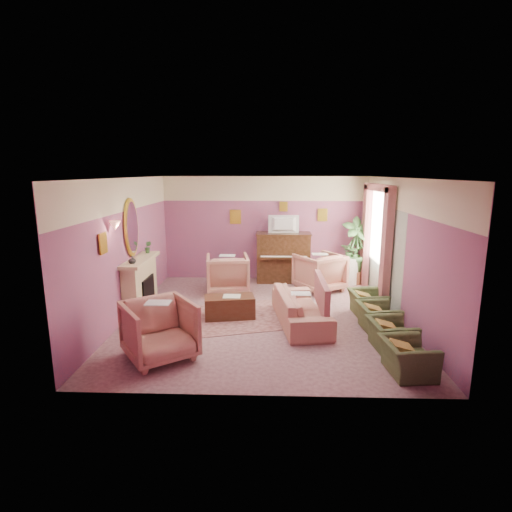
{
  "coord_description": "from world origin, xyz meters",
  "views": [
    {
      "loc": [
        0.13,
        -7.8,
        2.91
      ],
      "look_at": [
        -0.15,
        0.4,
        1.18
      ],
      "focal_mm": 28.0,
      "sensor_mm": 36.0,
      "label": 1
    }
  ],
  "objects_px": {
    "coffee_table": "(229,307)",
    "olive_chair_b": "(391,330)",
    "floral_armchair_right": "(319,270)",
    "sofa": "(301,302)",
    "olive_chair_c": "(378,313)",
    "television": "(284,223)",
    "olive_chair_d": "(367,299)",
    "side_table": "(349,271)",
    "floral_armchair_left": "(227,272)",
    "piano": "(283,258)",
    "floral_armchair_front": "(159,327)",
    "olive_chair_a": "(408,352)"
  },
  "relations": [
    {
      "from": "piano",
      "to": "television",
      "type": "relative_size",
      "value": 1.75
    },
    {
      "from": "olive_chair_d",
      "to": "olive_chair_c",
      "type": "bearing_deg",
      "value": -90.0
    },
    {
      "from": "floral_armchair_front",
      "to": "olive_chair_c",
      "type": "xyz_separation_m",
      "value": [
        3.75,
        1.27,
        -0.18
      ]
    },
    {
      "from": "side_table",
      "to": "olive_chair_b",
      "type": "bearing_deg",
      "value": -91.04
    },
    {
      "from": "television",
      "to": "olive_chair_b",
      "type": "distance_m",
      "value": 4.63
    },
    {
      "from": "piano",
      "to": "side_table",
      "type": "bearing_deg",
      "value": -4.88
    },
    {
      "from": "coffee_table",
      "to": "olive_chair_c",
      "type": "height_order",
      "value": "olive_chair_c"
    },
    {
      "from": "olive_chair_b",
      "to": "olive_chair_d",
      "type": "height_order",
      "value": "same"
    },
    {
      "from": "olive_chair_d",
      "to": "side_table",
      "type": "height_order",
      "value": "side_table"
    },
    {
      "from": "olive_chair_a",
      "to": "side_table",
      "type": "distance_m",
      "value": 4.86
    },
    {
      "from": "piano",
      "to": "sofa",
      "type": "height_order",
      "value": "piano"
    },
    {
      "from": "television",
      "to": "coffee_table",
      "type": "xyz_separation_m",
      "value": [
        -1.17,
        -2.75,
        -1.38
      ]
    },
    {
      "from": "television",
      "to": "olive_chair_d",
      "type": "distance_m",
      "value": 3.25
    },
    {
      "from": "olive_chair_b",
      "to": "floral_armchair_front",
      "type": "bearing_deg",
      "value": -173.13
    },
    {
      "from": "coffee_table",
      "to": "television",
      "type": "bearing_deg",
      "value": 66.87
    },
    {
      "from": "floral_armchair_front",
      "to": "side_table",
      "type": "bearing_deg",
      "value": 49.6
    },
    {
      "from": "floral_armchair_front",
      "to": "olive_chair_b",
      "type": "distance_m",
      "value": 3.78
    },
    {
      "from": "floral_armchair_front",
      "to": "television",
      "type": "bearing_deg",
      "value": 65.49
    },
    {
      "from": "television",
      "to": "side_table",
      "type": "xyz_separation_m",
      "value": [
        1.73,
        -0.1,
        -1.25
      ]
    },
    {
      "from": "coffee_table",
      "to": "olive_chair_b",
      "type": "bearing_deg",
      "value": -26.11
    },
    {
      "from": "olive_chair_b",
      "to": "olive_chair_c",
      "type": "distance_m",
      "value": 0.82
    },
    {
      "from": "coffee_table",
      "to": "olive_chair_b",
      "type": "distance_m",
      "value": 3.16
    },
    {
      "from": "sofa",
      "to": "floral_armchair_right",
      "type": "xyz_separation_m",
      "value": [
        0.63,
        2.24,
        0.1
      ]
    },
    {
      "from": "floral_armchair_left",
      "to": "television",
      "type": "bearing_deg",
      "value": 35.66
    },
    {
      "from": "coffee_table",
      "to": "floral_armchair_right",
      "type": "relative_size",
      "value": 0.96
    },
    {
      "from": "floral_armchair_left",
      "to": "floral_armchair_front",
      "type": "relative_size",
      "value": 1.0
    },
    {
      "from": "floral_armchair_left",
      "to": "olive_chair_b",
      "type": "height_order",
      "value": "floral_armchair_left"
    },
    {
      "from": "floral_armchair_right",
      "to": "olive_chair_d",
      "type": "height_order",
      "value": "floral_armchair_right"
    },
    {
      "from": "olive_chair_b",
      "to": "olive_chair_d",
      "type": "relative_size",
      "value": 1.0
    },
    {
      "from": "piano",
      "to": "coffee_table",
      "type": "height_order",
      "value": "piano"
    },
    {
      "from": "olive_chair_c",
      "to": "side_table",
      "type": "distance_m",
      "value": 3.22
    },
    {
      "from": "piano",
      "to": "coffee_table",
      "type": "relative_size",
      "value": 1.4
    },
    {
      "from": "floral_armchair_right",
      "to": "sofa",
      "type": "bearing_deg",
      "value": -105.78
    },
    {
      "from": "piano",
      "to": "coffee_table",
      "type": "bearing_deg",
      "value": -112.76
    },
    {
      "from": "piano",
      "to": "olive_chair_b",
      "type": "height_order",
      "value": "piano"
    },
    {
      "from": "television",
      "to": "coffee_table",
      "type": "relative_size",
      "value": 0.8
    },
    {
      "from": "floral_armchair_left",
      "to": "coffee_table",
      "type": "bearing_deg",
      "value": -82.85
    },
    {
      "from": "floral_armchair_left",
      "to": "sofa",
      "type": "bearing_deg",
      "value": -50.58
    },
    {
      "from": "olive_chair_a",
      "to": "side_table",
      "type": "height_order",
      "value": "side_table"
    },
    {
      "from": "television",
      "to": "floral_armchair_left",
      "type": "relative_size",
      "value": 0.77
    },
    {
      "from": "floral_armchair_left",
      "to": "floral_armchair_front",
      "type": "height_order",
      "value": "same"
    },
    {
      "from": "sofa",
      "to": "olive_chair_a",
      "type": "distance_m",
      "value": 2.42
    },
    {
      "from": "floral_armchair_left",
      "to": "olive_chair_a",
      "type": "height_order",
      "value": "floral_armchair_left"
    },
    {
      "from": "olive_chair_a",
      "to": "sofa",
      "type": "bearing_deg",
      "value": 125.72
    },
    {
      "from": "television",
      "to": "sofa",
      "type": "xyz_separation_m",
      "value": [
        0.25,
        -2.99,
        -1.18
      ]
    },
    {
      "from": "television",
      "to": "coffee_table",
      "type": "bearing_deg",
      "value": -113.13
    },
    {
      "from": "floral_armchair_left",
      "to": "olive_chair_b",
      "type": "xyz_separation_m",
      "value": [
        3.05,
        -3.14,
        -0.18
      ]
    },
    {
      "from": "floral_armchair_left",
      "to": "olive_chair_a",
      "type": "relative_size",
      "value": 1.34
    },
    {
      "from": "coffee_table",
      "to": "floral_armchair_right",
      "type": "xyz_separation_m",
      "value": [
        2.05,
        2.0,
        0.29
      ]
    },
    {
      "from": "television",
      "to": "olive_chair_c",
      "type": "distance_m",
      "value": 3.92
    }
  ]
}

